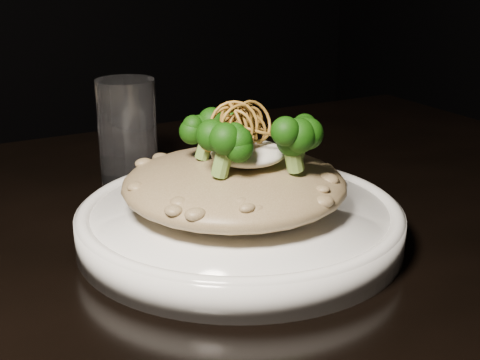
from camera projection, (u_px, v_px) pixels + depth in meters
name	position (u px, v px, depth m)	size (l,w,h in m)	color
table	(193.00, 330.00, 0.60)	(1.10, 0.80, 0.75)	black
plate	(240.00, 224.00, 0.58)	(0.28, 0.28, 0.03)	white
risotto	(234.00, 184.00, 0.57)	(0.19, 0.19, 0.04)	brown
broccoli	(245.00, 133.00, 0.55)	(0.14, 0.14, 0.05)	black
cheese	(248.00, 153.00, 0.55)	(0.06, 0.06, 0.02)	white
shallots	(238.00, 124.00, 0.54)	(0.05, 0.05, 0.03)	brown
drinking_glass	(127.00, 130.00, 0.71)	(0.06, 0.06, 0.11)	silver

